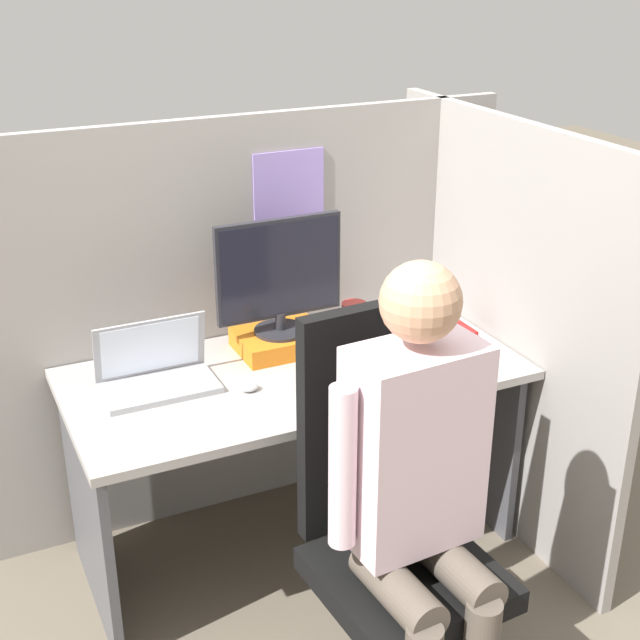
# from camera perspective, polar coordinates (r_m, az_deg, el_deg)

# --- Properties ---
(ground_plane) EXTENTS (12.00, 12.00, 0.00)m
(ground_plane) POSITION_cam_1_polar(r_m,az_deg,el_deg) (3.08, 1.31, -17.89)
(ground_plane) COLOR #665B4C
(cubicle_panel_back) EXTENTS (1.99, 0.05, 1.48)m
(cubicle_panel_back) POSITION_cam_1_polar(r_m,az_deg,el_deg) (3.25, -4.36, 0.12)
(cubicle_panel_back) COLOR gray
(cubicle_panel_back) RESTS_ON ground
(cubicle_panel_right) EXTENTS (0.04, 1.36, 1.48)m
(cubicle_panel_right) POSITION_cam_1_polar(r_m,az_deg,el_deg) (3.23, 11.47, -0.53)
(cubicle_panel_right) COLOR gray
(cubicle_panel_right) RESTS_ON ground
(desk) EXTENTS (1.49, 0.72, 0.71)m
(desk) POSITION_cam_1_polar(r_m,az_deg,el_deg) (3.03, -1.63, -6.10)
(desk) COLOR #9E9993
(desk) RESTS_ON ground
(paper_box) EXTENTS (0.30, 0.23, 0.07)m
(paper_box) POSITION_cam_1_polar(r_m,az_deg,el_deg) (3.08, -2.52, -1.32)
(paper_box) COLOR orange
(paper_box) RESTS_ON desk
(monitor) EXTENTS (0.45, 0.18, 0.40)m
(monitor) POSITION_cam_1_polar(r_m,az_deg,el_deg) (2.99, -2.63, 2.91)
(monitor) COLOR #232328
(monitor) RESTS_ON paper_box
(laptop) EXTENTS (0.36, 0.21, 0.22)m
(laptop) POSITION_cam_1_polar(r_m,az_deg,el_deg) (2.86, -10.41, -3.48)
(laptop) COLOR #99999E
(laptop) RESTS_ON desk
(mouse) EXTENTS (0.06, 0.04, 0.03)m
(mouse) POSITION_cam_1_polar(r_m,az_deg,el_deg) (2.82, -4.56, -4.29)
(mouse) COLOR silver
(mouse) RESTS_ON desk
(stapler) EXTENTS (0.04, 0.12, 0.04)m
(stapler) POSITION_cam_1_polar(r_m,az_deg,el_deg) (3.21, 9.18, -0.75)
(stapler) COLOR #A31919
(stapler) RESTS_ON desk
(carrot_toy) EXTENTS (0.04, 0.11, 0.04)m
(carrot_toy) POSITION_cam_1_polar(r_m,az_deg,el_deg) (2.80, 0.33, -4.19)
(carrot_toy) COLOR orange
(carrot_toy) RESTS_ON desk
(office_chair) EXTENTS (0.53, 0.57, 1.13)m
(office_chair) POSITION_cam_1_polar(r_m,az_deg,el_deg) (2.54, 4.43, -12.26)
(office_chair) COLOR black
(office_chair) RESTS_ON ground
(person) EXTENTS (0.48, 0.42, 1.34)m
(person) POSITION_cam_1_polar(r_m,az_deg,el_deg) (2.29, 6.41, -10.06)
(person) COLOR brown
(person) RESTS_ON ground
(coffee_mug) EXTENTS (0.09, 0.09, 0.10)m
(coffee_mug) POSITION_cam_1_polar(r_m,az_deg,el_deg) (3.23, 2.19, 0.25)
(coffee_mug) COLOR #A3332D
(coffee_mug) RESTS_ON desk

